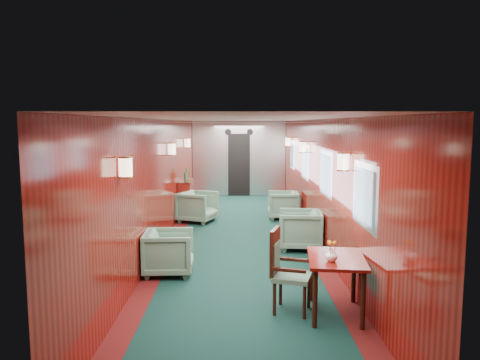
{
  "coord_description": "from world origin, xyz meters",
  "views": [
    {
      "loc": [
        -0.06,
        -9.09,
        2.32
      ],
      "look_at": [
        0.0,
        0.56,
        1.15
      ],
      "focal_mm": 35.0,
      "sensor_mm": 36.0,
      "label": 1
    }
  ],
  "objects_px": {
    "dining_table": "(336,266)",
    "armchair_left_near": "(169,252)",
    "armchair_left_far": "(198,207)",
    "armchair_right_far": "(283,205)",
    "armchair_right_near": "(300,230)",
    "side_chair": "(284,267)",
    "credenza": "(186,198)"
  },
  "relations": [
    {
      "from": "armchair_left_far",
      "to": "armchair_right_near",
      "type": "distance_m",
      "value": 3.19
    },
    {
      "from": "armchair_left_far",
      "to": "armchair_right_far",
      "type": "distance_m",
      "value": 2.09
    },
    {
      "from": "credenza",
      "to": "armchair_left_near",
      "type": "distance_m",
      "value": 4.54
    },
    {
      "from": "armchair_left_near",
      "to": "armchair_right_near",
      "type": "bearing_deg",
      "value": -59.16
    },
    {
      "from": "armchair_right_near",
      "to": "credenza",
      "type": "bearing_deg",
      "value": -135.75
    },
    {
      "from": "armchair_right_near",
      "to": "armchair_right_far",
      "type": "height_order",
      "value": "armchair_right_near"
    },
    {
      "from": "armchair_left_near",
      "to": "armchair_left_far",
      "type": "distance_m",
      "value": 3.86
    },
    {
      "from": "side_chair",
      "to": "credenza",
      "type": "xyz_separation_m",
      "value": [
        -1.86,
        5.97,
        -0.09
      ]
    },
    {
      "from": "armchair_right_near",
      "to": "armchair_right_far",
      "type": "bearing_deg",
      "value": -173.43
    },
    {
      "from": "armchair_left_near",
      "to": "armchair_right_far",
      "type": "distance_m",
      "value": 4.77
    },
    {
      "from": "side_chair",
      "to": "armchair_left_far",
      "type": "xyz_separation_m",
      "value": [
        -1.52,
        5.29,
        -0.2
      ]
    },
    {
      "from": "dining_table",
      "to": "credenza",
      "type": "distance_m",
      "value": 6.57
    },
    {
      "from": "side_chair",
      "to": "credenza",
      "type": "height_order",
      "value": "credenza"
    },
    {
      "from": "armchair_left_near",
      "to": "armchair_right_near",
      "type": "height_order",
      "value": "armchair_right_near"
    },
    {
      "from": "side_chair",
      "to": "armchair_left_far",
      "type": "relative_size",
      "value": 1.3
    },
    {
      "from": "dining_table",
      "to": "armchair_left_near",
      "type": "height_order",
      "value": "dining_table"
    },
    {
      "from": "side_chair",
      "to": "armchair_right_far",
      "type": "xyz_separation_m",
      "value": [
        0.54,
        5.68,
        -0.23
      ]
    },
    {
      "from": "armchair_left_far",
      "to": "armchair_right_far",
      "type": "relative_size",
      "value": 1.09
    },
    {
      "from": "credenza",
      "to": "armchair_right_far",
      "type": "xyz_separation_m",
      "value": [
        2.4,
        -0.29,
        -0.13
      ]
    },
    {
      "from": "armchair_right_near",
      "to": "armchair_right_far",
      "type": "relative_size",
      "value": 1.08
    },
    {
      "from": "credenza",
      "to": "armchair_left_far",
      "type": "xyz_separation_m",
      "value": [
        0.35,
        -0.67,
        -0.11
      ]
    },
    {
      "from": "dining_table",
      "to": "credenza",
      "type": "relative_size",
      "value": 0.86
    },
    {
      "from": "credenza",
      "to": "armchair_right_far",
      "type": "height_order",
      "value": "credenza"
    },
    {
      "from": "dining_table",
      "to": "armchair_right_far",
      "type": "xyz_separation_m",
      "value": [
        -0.08,
        5.79,
        -0.27
      ]
    },
    {
      "from": "armchair_right_far",
      "to": "armchair_left_near",
      "type": "bearing_deg",
      "value": -25.37
    },
    {
      "from": "armchair_left_near",
      "to": "armchair_right_far",
      "type": "relative_size",
      "value": 1.02
    },
    {
      "from": "armchair_right_near",
      "to": "armchair_left_near",
      "type": "bearing_deg",
      "value": -50.98
    },
    {
      "from": "dining_table",
      "to": "credenza",
      "type": "height_order",
      "value": "credenza"
    },
    {
      "from": "armchair_right_far",
      "to": "dining_table",
      "type": "bearing_deg",
      "value": 2.59
    },
    {
      "from": "armchair_right_far",
      "to": "side_chair",
      "type": "bearing_deg",
      "value": -3.58
    },
    {
      "from": "dining_table",
      "to": "armchair_left_near",
      "type": "distance_m",
      "value": 2.75
    },
    {
      "from": "dining_table",
      "to": "credenza",
      "type": "xyz_separation_m",
      "value": [
        -2.48,
        6.09,
        -0.13
      ]
    }
  ]
}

